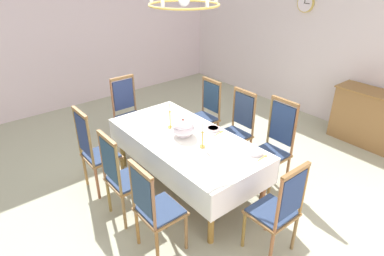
{
  "coord_description": "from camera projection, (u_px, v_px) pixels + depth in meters",
  "views": [
    {
      "loc": [
        2.9,
        -2.24,
        2.78
      ],
      "look_at": [
        0.15,
        -0.01,
        0.95
      ],
      "focal_mm": 30.99,
      "sensor_mm": 36.0,
      "label": 1
    }
  ],
  "objects": [
    {
      "name": "ground",
      "position": [
        186.0,
        186.0,
        4.54
      ],
      "size": [
        7.29,
        6.67,
        0.04
      ],
      "primitive_type": "cube",
      "color": "#ACAF96"
    },
    {
      "name": "back_wall",
      "position": [
        338.0,
        39.0,
        5.73
      ],
      "size": [
        7.29,
        0.08,
        3.03
      ],
      "primitive_type": "cube",
      "color": "silver",
      "rests_on": "ground"
    },
    {
      "name": "left_wall",
      "position": [
        67.0,
        31.0,
        6.38
      ],
      "size": [
        0.08,
        6.67,
        3.03
      ],
      "primitive_type": "cube",
      "color": "silver",
      "rests_on": "ground"
    },
    {
      "name": "dining_table",
      "position": [
        186.0,
        142.0,
        4.22
      ],
      "size": [
        2.14,
        1.04,
        0.75
      ],
      "color": "olive",
      "rests_on": "ground"
    },
    {
      "name": "tablecloth",
      "position": [
        186.0,
        143.0,
        4.23
      ],
      "size": [
        2.16,
        1.06,
        0.34
      ],
      "color": "white",
      "rests_on": "dining_table"
    },
    {
      "name": "chair_south_a",
      "position": [
        95.0,
        150.0,
        4.21
      ],
      "size": [
        0.44,
        0.42,
        1.18
      ],
      "color": "olive",
      "rests_on": "ground"
    },
    {
      "name": "chair_north_a",
      "position": [
        205.0,
        113.0,
        5.26
      ],
      "size": [
        0.44,
        0.42,
        1.11
      ],
      "rotation": [
        0.0,
        0.0,
        3.14
      ],
      "color": "#8F5C2F",
      "rests_on": "ground"
    },
    {
      "name": "chair_south_b",
      "position": [
        122.0,
        176.0,
        3.74
      ],
      "size": [
        0.44,
        0.42,
        1.13
      ],
      "color": "brown",
      "rests_on": "ground"
    },
    {
      "name": "chair_north_b",
      "position": [
        237.0,
        128.0,
        4.78
      ],
      "size": [
        0.44,
        0.42,
        1.13
      ],
      "rotation": [
        0.0,
        0.0,
        3.14
      ],
      "color": "brown",
      "rests_on": "ground"
    },
    {
      "name": "chair_south_c",
      "position": [
        155.0,
        207.0,
        3.29
      ],
      "size": [
        0.44,
        0.42,
        1.09
      ],
      "color": "brown",
      "rests_on": "ground"
    },
    {
      "name": "chair_north_c",
      "position": [
        274.0,
        145.0,
        4.31
      ],
      "size": [
        0.44,
        0.42,
        1.21
      ],
      "rotation": [
        0.0,
        0.0,
        3.14
      ],
      "color": "olive",
      "rests_on": "ground"
    },
    {
      "name": "chair_head_west",
      "position": [
        129.0,
        112.0,
        5.28
      ],
      "size": [
        0.42,
        0.44,
        1.14
      ],
      "rotation": [
        0.0,
        0.0,
        -1.57
      ],
      "color": "olive",
      "rests_on": "ground"
    },
    {
      "name": "chair_head_east",
      "position": [
        278.0,
        209.0,
        3.25
      ],
      "size": [
        0.42,
        0.44,
        1.11
      ],
      "rotation": [
        0.0,
        0.0,
        1.57
      ],
      "color": "olive",
      "rests_on": "ground"
    },
    {
      "name": "soup_tureen",
      "position": [
        183.0,
        127.0,
        4.17
      ],
      "size": [
        0.3,
        0.3,
        0.24
      ],
      "color": "white",
      "rests_on": "tablecloth"
    },
    {
      "name": "candlestick_west",
      "position": [
        170.0,
        118.0,
        4.35
      ],
      "size": [
        0.07,
        0.07,
        0.35
      ],
      "color": "gold",
      "rests_on": "tablecloth"
    },
    {
      "name": "candlestick_east",
      "position": [
        202.0,
        138.0,
        3.91
      ],
      "size": [
        0.07,
        0.07,
        0.32
      ],
      "color": "gold",
      "rests_on": "tablecloth"
    },
    {
      "name": "bowl_near_left",
      "position": [
        255.0,
        152.0,
        3.82
      ],
      "size": [
        0.18,
        0.18,
        0.04
      ],
      "color": "white",
      "rests_on": "tablecloth"
    },
    {
      "name": "bowl_near_right",
      "position": [
        213.0,
        129.0,
        4.34
      ],
      "size": [
        0.17,
        0.17,
        0.04
      ],
      "color": "white",
      "rests_on": "tablecloth"
    },
    {
      "name": "spoon_primary",
      "position": [
        264.0,
        157.0,
        3.76
      ],
      "size": [
        0.03,
        0.18,
        0.01
      ],
      "rotation": [
        0.0,
        0.0,
        0.07
      ],
      "color": "gold",
      "rests_on": "tablecloth"
    },
    {
      "name": "spoon_secondary",
      "position": [
        220.0,
        132.0,
        4.29
      ],
      "size": [
        0.05,
        0.18,
        0.01
      ],
      "rotation": [
        0.0,
        0.0,
        0.16
      ],
      "color": "gold",
      "rests_on": "tablecloth"
    },
    {
      "name": "sideboard",
      "position": [
        379.0,
        121.0,
        5.27
      ],
      "size": [
        1.44,
        0.48,
        0.9
      ],
      "rotation": [
        0.0,
        0.0,
        3.14
      ],
      "color": "olive",
      "rests_on": "ground"
    },
    {
      "name": "mounted_clock",
      "position": [
        306.0,
        3.0,
        5.92
      ],
      "size": [
        0.32,
        0.06,
        0.32
      ],
      "color": "#D1B251"
    },
    {
      "name": "chandelier",
      "position": [
        184.0,
        4.0,
        3.46
      ],
      "size": [
        0.76,
        0.75,
        0.66
      ],
      "color": "gold"
    }
  ]
}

